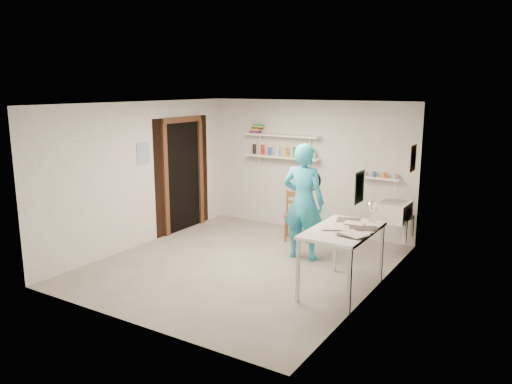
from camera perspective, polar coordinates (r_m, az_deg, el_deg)
The scene contains 27 objects.
floor at distance 7.62m, azimuth -1.60°, elevation -8.36°, with size 4.00×4.50×0.02m, color slate.
ceiling at distance 7.15m, azimuth -1.71°, elevation 10.15°, with size 4.00×4.50×0.02m, color silver.
wall_back at distance 9.23m, azimuth 6.08°, elevation 2.95°, with size 4.00×0.02×2.40m, color silver.
wall_front at distance 5.59m, azimuth -14.49°, elevation -3.32°, with size 4.00×0.02×2.40m, color silver.
wall_left at distance 8.54m, azimuth -13.01°, elevation 1.98°, with size 0.02×4.50×2.40m, color silver.
wall_right at distance 6.43m, azimuth 13.50°, elevation -1.27°, with size 0.02×4.50×2.40m, color silver.
doorway_recess at distance 9.32m, azimuth -8.35°, elevation 1.74°, with size 0.02×0.90×2.00m, color black.
corridor_box at distance 9.78m, azimuth -11.55°, elevation 2.40°, with size 1.40×1.50×2.10m, color brown.
door_lintel at distance 9.18m, azimuth -8.45°, elevation 8.19°, with size 0.06×1.05×0.10m, color brown.
door_jamb_near at distance 8.94m, azimuth -10.30°, elevation 1.23°, with size 0.06×0.10×2.00m, color brown.
door_jamb_far at distance 9.69m, azimuth -6.36°, elevation 2.18°, with size 0.06×0.10×2.00m, color brown.
shelf_lower at distance 9.32m, azimuth 2.97°, elevation 4.02°, with size 1.50×0.22×0.03m, color white.
shelf_upper at distance 9.27m, azimuth 3.00°, elevation 6.47°, with size 1.50×0.22×0.03m, color white.
ledge_shelf at distance 8.67m, azimuth 13.87°, elevation 1.55°, with size 0.70×0.14×0.03m, color white.
poster_left at distance 8.51m, azimuth -12.78°, elevation 4.34°, with size 0.01×0.28×0.36m, color #334C7F.
poster_right_a at distance 8.08m, azimuth 17.52°, elevation 3.69°, with size 0.01×0.34×0.42m, color #995933.
poster_right_b at distance 5.86m, azimuth 11.75°, elevation 0.55°, with size 0.01×0.30×0.38m, color #3F724C.
belfast_sink at distance 8.20m, azimuth 15.37°, elevation -2.12°, with size 0.48×0.60×0.30m, color white.
man at distance 7.67m, azimuth 5.44°, elevation -1.12°, with size 0.66×0.43×1.81m, color #27A2C7.
wall_clock at distance 7.80m, azimuth 6.30°, elevation 1.33°, with size 0.33×0.33×0.04m, color #F4EEA6.
wooden_chair at distance 8.70m, azimuth 4.69°, elevation -2.58°, with size 0.43×0.41×0.91m, color brown.
work_table at distance 6.65m, azimuth 9.77°, elevation -7.67°, with size 0.76×1.26×0.84m, color white.
desk_lamp at distance 6.86m, azimuth 13.16°, elevation -1.61°, with size 0.16×0.16×0.16m, color silver.
spray_cans at distance 9.30m, azimuth 2.98°, elevation 4.63°, with size 1.29×0.06×0.17m.
book_stack at distance 9.54m, azimuth 0.08°, elevation 7.24°, with size 0.28×0.14×0.17m.
ledge_pots at distance 8.66m, azimuth 13.89°, elevation 1.94°, with size 0.48×0.07×0.09m.
papers at distance 6.52m, azimuth 9.90°, elevation -4.04°, with size 0.30×0.22×0.03m.
Camera 1 is at (3.93, -5.97, 2.64)m, focal length 35.00 mm.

